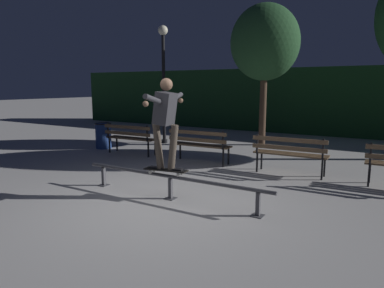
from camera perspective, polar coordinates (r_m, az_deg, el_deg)
The scene contains 11 objects.
ground_plane at distance 6.02m, azimuth -4.80°, elevation -9.45°, with size 90.00×90.00×0.00m, color #ADAAA8.
hedge_backdrop at distance 15.28m, azimuth 18.60°, elevation 6.66°, with size 24.00×1.20×2.68m, color #193D1E.
grind_rail at distance 6.10m, azimuth -3.53°, elevation -5.94°, with size 3.76×0.18×0.43m.
skateboard at distance 6.11m, azimuth -4.28°, elevation -4.24°, with size 0.80×0.33×0.09m.
skateboarder at distance 5.96m, azimuth -4.37°, elevation 4.54°, with size 0.63×1.39×1.56m.
park_bench_leftmost at distance 10.15m, azimuth -10.09°, elevation 1.31°, with size 1.61×0.46×0.88m.
park_bench_left_center at distance 8.82m, azimuth 1.16°, elevation 0.25°, with size 1.61×0.46×0.88m.
park_bench_right_center at distance 7.95m, azimuth 15.58°, elevation -1.12°, with size 1.61×0.46×0.88m.
tree_behind_benches at distance 11.86m, azimuth 11.76°, elevation 15.75°, with size 2.19×2.19×4.52m.
lamp_post_left at distance 11.97m, azimuth -4.66°, elevation 11.96°, with size 0.32×0.32×3.90m.
trash_can at distance 11.35m, azimuth -14.21°, elevation 1.38°, with size 0.52×0.52×0.80m.
Camera 1 is at (3.36, -4.59, 1.94)m, focal length 32.83 mm.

